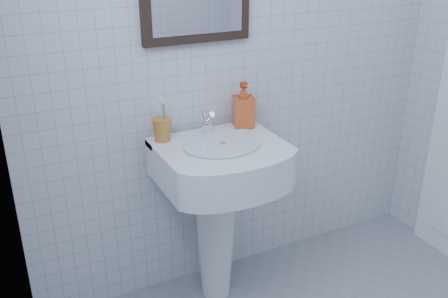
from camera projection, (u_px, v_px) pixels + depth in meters
wall_back at (245, 35)px, 2.32m from camera, size 2.20×0.02×2.50m
wall_left at (28, 197)px, 0.88m from camera, size 0.02×2.40×2.50m
washbasin at (217, 195)px, 2.30m from camera, size 0.55×0.40×0.85m
faucet at (207, 124)px, 2.26m from camera, size 0.05×0.10×0.12m
toothbrush_cup at (162, 130)px, 2.18m from camera, size 0.09×0.09×0.10m
soap_dispenser at (243, 105)px, 2.33m from camera, size 0.12×0.12×0.21m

